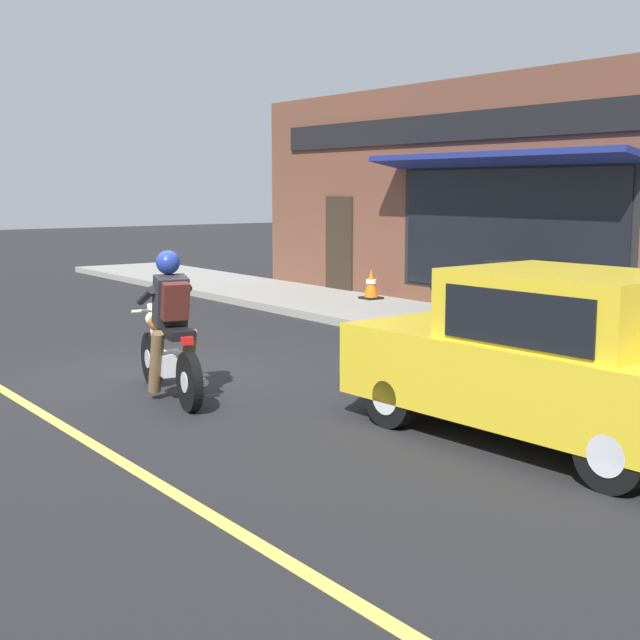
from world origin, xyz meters
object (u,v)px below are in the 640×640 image
trash_bin (499,291)px  traffic_cone (371,284)px  motorcycle_with_rider (169,337)px  car_hatchback (549,359)px

trash_bin → traffic_cone: trash_bin is taller
motorcycle_with_rider → car_hatchback: size_ratio=0.52×
traffic_cone → car_hatchback: bearing=-119.6°
car_hatchback → traffic_cone: size_ratio=6.44×
car_hatchback → traffic_cone: bearing=60.4°
trash_bin → car_hatchback: bearing=-133.5°
motorcycle_with_rider → trash_bin: 6.52m
motorcycle_with_rider → trash_bin: size_ratio=2.05×
trash_bin → traffic_cone: bearing=86.8°
motorcycle_with_rider → car_hatchback: motorcycle_with_rider is taller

